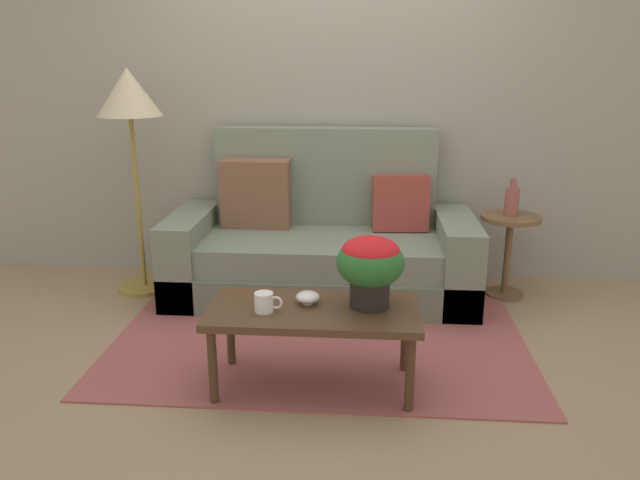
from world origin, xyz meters
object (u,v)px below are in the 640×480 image
couch (321,248)px  side_table (509,241)px  potted_plant (370,264)px  coffee_table (314,317)px  coffee_mug (265,302)px  snack_bowl (308,297)px  table_vase (512,200)px  floor_lamp (130,108)px

couch → side_table: couch is taller
potted_plant → coffee_table: bearing=-171.0°
coffee_mug → snack_bowl: (0.19, 0.11, -0.01)m
snack_bowl → table_vase: size_ratio=0.47×
floor_lamp → snack_bowl: 1.92m
potted_plant → coffee_mug: size_ratio=2.59×
couch → potted_plant: (0.32, -1.24, 0.32)m
side_table → coffee_mug: (-1.42, -1.37, 0.08)m
couch → coffee_mug: bearing=-97.1°
coffee_table → potted_plant: bearing=9.0°
couch → coffee_table: couch is taller
coffee_table → coffee_mug: bearing=-164.8°
snack_bowl → side_table: bearing=45.7°
floor_lamp → coffee_mug: 1.87m
side_table → snack_bowl: (-1.23, -1.26, 0.07)m
table_vase → side_table: bearing=-80.1°
coffee_mug → snack_bowl: bearing=29.4°
couch → floor_lamp: size_ratio=1.34×
couch → potted_plant: size_ratio=5.88×
coffee_mug → table_vase: (1.42, 1.38, 0.20)m
floor_lamp → coffee_mug: bearing=-50.5°
side_table → coffee_mug: bearing=-136.1°
side_table → floor_lamp: floor_lamp is taller
potted_plant → coffee_mug: (-0.49, -0.10, -0.17)m
side_table → potted_plant: 1.59m
table_vase → coffee_table: bearing=-132.2°
snack_bowl → couch: bearing=91.2°
potted_plant → couch: bearing=104.7°
coffee_table → coffee_mug: 0.25m
couch → potted_plant: 1.32m
coffee_mug → coffee_table: bearing=15.2°
coffee_table → snack_bowl: 0.10m
couch → potted_plant: bearing=-75.3°
coffee_table → side_table: size_ratio=1.79×
coffee_table → floor_lamp: (-1.30, 1.25, 0.88)m
snack_bowl → coffee_mug: bearing=-150.6°
coffee_table → coffee_mug: coffee_mug is taller
couch → snack_bowl: 1.24m
side_table → snack_bowl: size_ratio=4.85×
table_vase → floor_lamp: bearing=-178.2°
potted_plant → table_vase: size_ratio=1.39×
coffee_mug → table_vase: bearing=44.2°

